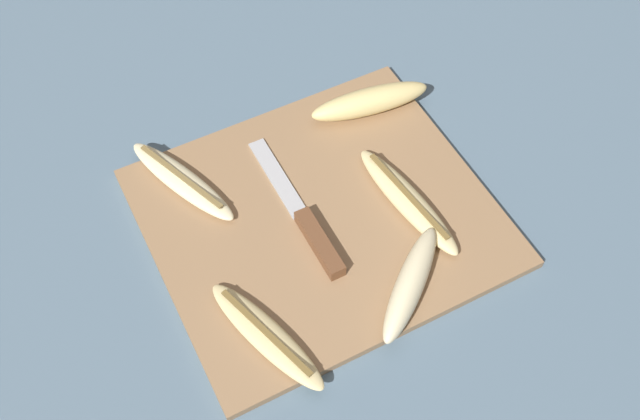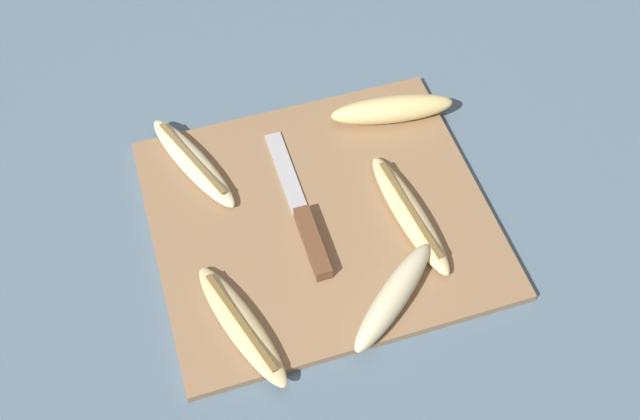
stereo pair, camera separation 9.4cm
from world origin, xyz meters
TOP-DOWN VIEW (x-y plane):
  - ground_plane at (0.00, 0.00)m, footprint 4.00×4.00m
  - cutting_board at (0.00, 0.00)m, footprint 0.42×0.37m
  - knife at (-0.02, -0.02)m, footprint 0.02×0.24m
  - banana_bright_far at (0.04, -0.15)m, footprint 0.15×0.13m
  - banana_pale_long at (-0.14, 0.12)m, footprint 0.10×0.19m
  - banana_golden_short at (0.14, 0.13)m, footprint 0.17×0.06m
  - banana_ripe_center at (0.10, -0.04)m, footprint 0.06×0.20m
  - banana_mellow_near at (-0.13, -0.12)m, footprint 0.09×0.18m

SIDE VIEW (x-z plane):
  - ground_plane at x=0.00m, z-range 0.00..0.00m
  - cutting_board at x=0.00m, z-range 0.00..0.01m
  - knife at x=-0.02m, z-range 0.01..0.03m
  - banana_mellow_near at x=-0.13m, z-range 0.01..0.03m
  - banana_pale_long at x=-0.14m, z-range 0.01..0.03m
  - banana_ripe_center at x=0.10m, z-range 0.01..0.03m
  - banana_bright_far at x=0.04m, z-range 0.01..0.05m
  - banana_golden_short at x=0.14m, z-range 0.01..0.05m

